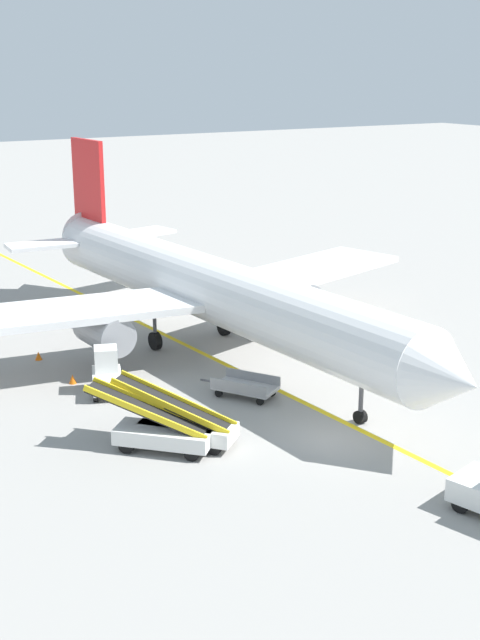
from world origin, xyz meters
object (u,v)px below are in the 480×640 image
baggage_cart_loaded (245,387)px  ground_crew_marshaller (355,349)px  belt_loader_aft_hold (185,425)px  safety_cone_nose_right (73,379)px  airliner (204,287)px  belt_loader_forward_hold (161,431)px  safety_cone_nose_left (38,356)px  baggage_tug_near_wing (107,374)px

baggage_cart_loaded → ground_crew_marshaller: bearing=5.2°
belt_loader_aft_hold → baggage_cart_loaded: bearing=33.3°
ground_crew_marshaller → safety_cone_nose_right: (-12.94, 5.03, -0.69)m
belt_loader_aft_hold → ground_crew_marshaller: 12.02m
airliner → belt_loader_forward_hold: airliner is taller
belt_loader_forward_hold → safety_cone_nose_left: (-0.69, 12.90, -0.56)m
baggage_tug_near_wing → baggage_cart_loaded: bearing=-35.5°
baggage_cart_loaded → safety_cone_nose_right: baggage_cart_loaded is taller
baggage_tug_near_wing → airliner: bearing=25.2°
belt_loader_forward_hold → baggage_tug_near_wing: bearing=85.3°
belt_loader_aft_hold → ground_crew_marshaller: belt_loader_aft_hold is taller
ground_crew_marshaller → safety_cone_nose_right: bearing=158.7°
airliner → safety_cone_nose_right: airliner is taller
belt_loader_aft_hold → safety_cone_nose_right: (-1.49, 8.70, -0.56)m
safety_cone_nose_left → baggage_tug_near_wing: bearing=-78.5°
baggage_tug_near_wing → safety_cone_nose_left: baggage_tug_near_wing is taller
airliner → baggage_cart_loaded: (-1.75, -6.95, -2.95)m
baggage_cart_loaded → safety_cone_nose_left: size_ratio=8.24×
ground_crew_marshaller → baggage_tug_near_wing: bearing=165.6°
baggage_cart_loaded → baggage_tug_near_wing: bearing=144.5°
baggage_tug_near_wing → safety_cone_nose_right: baggage_tug_near_wing is taller
airliner → baggage_tug_near_wing: (-6.91, -3.25, -2.49)m
baggage_cart_loaded → safety_cone_nose_right: (-6.12, 5.66, -0.25)m
belt_loader_aft_hold → safety_cone_nose_left: size_ratio=10.49×
belt_loader_forward_hold → baggage_cart_loaded: 6.51m
baggage_tug_near_wing → ground_crew_marshaller: 12.37m
airliner → baggage_cart_loaded: size_ratio=9.74×
belt_loader_forward_hold → safety_cone_nose_right: 8.77m
belt_loader_forward_hold → safety_cone_nose_left: 12.93m
airliner → safety_cone_nose_left: bearing=160.6°
belt_loader_forward_hold → safety_cone_nose_left: belt_loader_forward_hold is taller
ground_crew_marshaller → safety_cone_nose_left: size_ratio=3.86×
baggage_tug_near_wing → ground_crew_marshaller: size_ratio=1.59×
baggage_tug_near_wing → belt_loader_aft_hold: belt_loader_aft_hold is taller
ground_crew_marshaller → belt_loader_forward_hold: bearing=-163.5°
airliner → safety_cone_nose_right: size_ratio=80.31×
belt_loader_forward_hold → belt_loader_aft_hold: same height
belt_loader_forward_hold → belt_loader_aft_hold: (1.09, 0.05, 0.00)m
baggage_cart_loaded → safety_cone_nose_left: baggage_cart_loaded is taller
airliner → baggage_cart_loaded: airliner is taller
airliner → baggage_cart_loaded: 7.75m
belt_loader_forward_hold → ground_crew_marshaller: 13.08m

